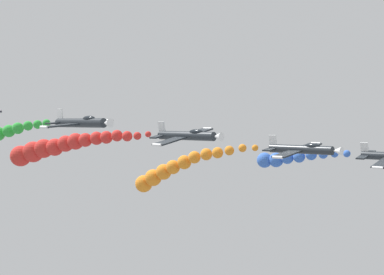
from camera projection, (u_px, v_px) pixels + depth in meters
smoke_trail_lead at (286, 158)px, 79.35m from camera, size 3.67×14.09×3.09m
airplane_left_inner at (302, 149)px, 67.96m from camera, size 9.50×10.35×2.75m
smoke_trail_left_inner at (170, 171)px, 83.48m from camera, size 3.01×23.46×8.45m
airplane_right_inner at (187, 136)px, 65.68m from camera, size 9.45×10.35×2.95m
smoke_trail_right_inner at (53, 148)px, 79.92m from camera, size 7.43×25.10×5.78m
airplane_left_outer at (81, 123)px, 63.24m from camera, size 9.56×10.35×2.44m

